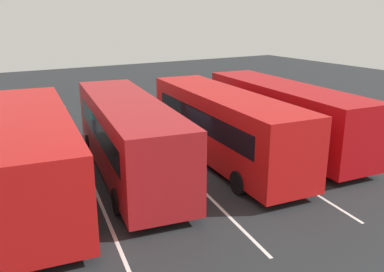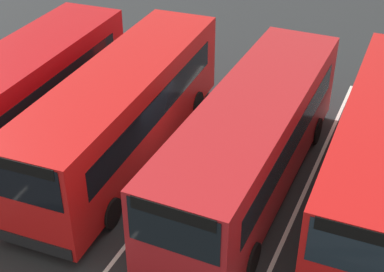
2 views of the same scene
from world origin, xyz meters
TOP-DOWN VIEW (x-y plane):
  - ground_plane at (0.00, 0.00)m, footprint 71.82×71.82m
  - bus_far_left at (-0.01, -5.87)m, footprint 10.80×3.55m
  - bus_center_left at (-0.19, -2.15)m, footprint 10.80×3.55m
  - bus_center_right at (0.50, 2.15)m, footprint 10.86×4.15m
  - bus_far_right at (0.10, 5.89)m, footprint 10.84×3.89m
  - pedestrian at (7.23, 3.12)m, footprint 0.44×0.44m
  - lane_stripe_outer_left at (0.00, -3.89)m, footprint 14.79×2.41m
  - lane_stripe_inner_left at (0.00, 0.00)m, footprint 14.79×2.41m
  - lane_stripe_inner_right at (0.00, 3.89)m, footprint 14.79×2.41m

SIDE VIEW (x-z plane):
  - ground_plane at x=0.00m, z-range 0.00..0.00m
  - lane_stripe_outer_left at x=0.00m, z-range 0.00..0.01m
  - lane_stripe_inner_left at x=0.00m, z-range 0.00..0.01m
  - lane_stripe_inner_right at x=0.00m, z-range 0.00..0.01m
  - pedestrian at x=7.23m, z-range 0.17..1.94m
  - bus_far_left at x=-0.01m, z-range 0.15..3.33m
  - bus_center_left at x=-0.19m, z-range 0.15..3.33m
  - bus_center_right at x=0.50m, z-range 0.15..3.33m
  - bus_far_right at x=0.10m, z-range 0.15..3.33m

